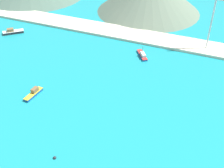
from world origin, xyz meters
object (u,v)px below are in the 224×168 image
(radio_tower, at_px, (212,19))
(buoy_0, at_px, (55,158))
(fishing_boat_9, at_px, (34,93))
(fishing_boat_4, at_px, (142,55))
(fishing_boat_8, at_px, (13,32))

(radio_tower, bearing_deg, buoy_0, -110.52)
(fishing_boat_9, height_order, radio_tower, radio_tower)
(fishing_boat_4, bearing_deg, fishing_boat_8, -177.38)
(fishing_boat_4, xyz_separation_m, fishing_boat_8, (-71.66, -3.28, 0.15))
(fishing_boat_4, bearing_deg, fishing_boat_9, -123.74)
(fishing_boat_8, distance_m, radio_tower, 101.53)
(buoy_0, bearing_deg, fishing_boat_4, 85.27)
(buoy_0, bearing_deg, fishing_boat_9, 135.29)
(fishing_boat_4, relative_size, fishing_boat_8, 0.95)
(fishing_boat_9, height_order, buoy_0, fishing_boat_9)
(fishing_boat_4, height_order, radio_tower, radio_tower)
(fishing_boat_8, height_order, fishing_boat_9, fishing_boat_8)
(fishing_boat_4, distance_m, fishing_boat_9, 53.24)
(fishing_boat_4, distance_m, radio_tower, 35.43)
(fishing_boat_4, distance_m, buoy_0, 68.22)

